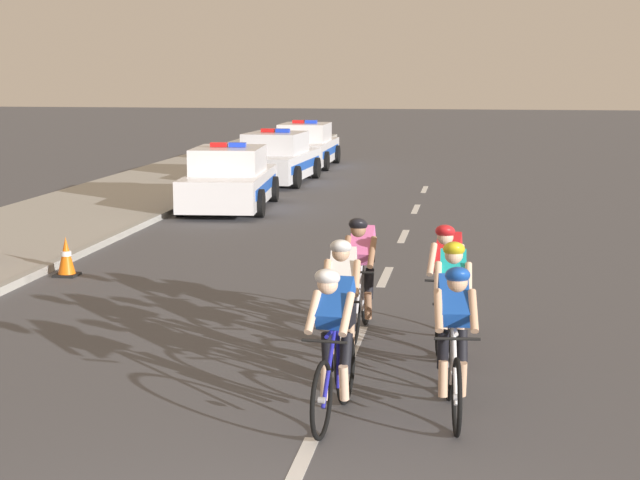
{
  "coord_description": "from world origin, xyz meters",
  "views": [
    {
      "loc": [
        1.4,
        -5.2,
        3.28
      ],
      "look_at": [
        -0.58,
        7.42,
        1.1
      ],
      "focal_mm": 56.04,
      "sensor_mm": 36.0,
      "label": 1
    }
  ],
  "objects": [
    {
      "name": "police_car_second",
      "position": [
        -4.41,
        23.52,
        0.68
      ],
      "size": [
        2.15,
        4.48,
        1.59
      ],
      "color": "silver",
      "rests_on": "ground"
    },
    {
      "name": "police_car_nearest",
      "position": [
        -4.41,
        17.84,
        0.68
      ],
      "size": [
        2.27,
        4.53,
        1.59
      ],
      "color": "white",
      "rests_on": "ground"
    },
    {
      "name": "cyclist_third",
      "position": [
        -0.0,
        5.3,
        0.79
      ],
      "size": [
        0.43,
        1.72,
        1.56
      ],
      "color": "black",
      "rests_on": "ground"
    },
    {
      "name": "cyclist_fourth",
      "position": [
        1.18,
        5.35,
        0.79
      ],
      "size": [
        0.42,
        1.72,
        1.56
      ],
      "color": "black",
      "rests_on": "ground"
    },
    {
      "name": "cyclist_sixth",
      "position": [
        1.09,
        6.49,
        0.79
      ],
      "size": [
        0.45,
        1.72,
        1.56
      ],
      "color": "black",
      "rests_on": "ground"
    },
    {
      "name": "kerb_edge",
      "position": [
        -5.54,
        14.0,
        0.07
      ],
      "size": [
        0.16,
        60.0,
        0.13
      ],
      "primitive_type": "cube",
      "color": "#9E9E99",
      "rests_on": "ground"
    },
    {
      "name": "traffic_cone_near",
      "position": [
        -5.08,
        9.74,
        0.31
      ],
      "size": [
        0.36,
        0.36,
        0.64
      ],
      "color": "black",
      "rests_on": "ground"
    },
    {
      "name": "police_car_third",
      "position": [
        -4.41,
        28.53,
        0.68
      ],
      "size": [
        2.02,
        4.41,
        1.59
      ],
      "color": "white",
      "rests_on": "ground"
    },
    {
      "name": "sidewalk_slab",
      "position": [
        -7.51,
        14.0,
        0.06
      ],
      "size": [
        4.1,
        60.0,
        0.12
      ],
      "primitive_type": "cube",
      "color": "#A3A099",
      "rests_on": "ground"
    },
    {
      "name": "lane_markings_centre",
      "position": [
        0.0,
        10.47,
        0.0
      ],
      "size": [
        0.14,
        25.6,
        0.01
      ],
      "color": "white",
      "rests_on": "ground"
    },
    {
      "name": "cyclist_lead",
      "position": [
        0.13,
        3.74,
        0.79
      ],
      "size": [
        0.44,
        1.72,
        1.56
      ],
      "color": "black",
      "rests_on": "ground"
    },
    {
      "name": "cyclist_fifth",
      "position": [
        0.02,
        6.87,
        0.79
      ],
      "size": [
        0.42,
        1.72,
        1.56
      ],
      "color": "black",
      "rests_on": "ground"
    },
    {
      "name": "cyclist_second",
      "position": [
        1.23,
        4.01,
        0.79
      ],
      "size": [
        0.45,
        1.72,
        1.56
      ],
      "color": "black",
      "rests_on": "ground"
    }
  ]
}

